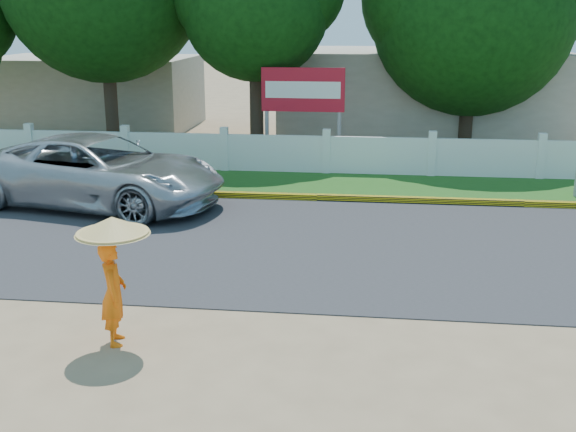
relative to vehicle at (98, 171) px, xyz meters
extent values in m
plane|color=#9E8460|center=(5.19, -6.93, -0.85)|extent=(120.00, 120.00, 0.00)
cube|color=#38383A|center=(5.19, -2.43, -0.84)|extent=(60.00, 7.00, 0.02)
cube|color=#2D601E|center=(5.19, 2.82, -0.84)|extent=(60.00, 3.50, 0.03)
cube|color=yellow|center=(5.19, 1.12, -0.77)|extent=(40.00, 0.18, 0.16)
cube|color=silver|center=(5.19, 4.27, -0.30)|extent=(40.00, 0.10, 1.10)
cube|color=#B7AD99|center=(8.19, 11.07, 0.75)|extent=(10.00, 6.00, 3.20)
cube|color=#B7AD99|center=(-4.81, 12.07, 0.55)|extent=(8.00, 5.00, 2.80)
imported|color=#B0B5B9|center=(0.00, 0.00, 0.00)|extent=(6.58, 4.06, 1.70)
imported|color=orange|center=(3.01, -7.23, -0.10)|extent=(0.50, 0.62, 1.50)
cylinder|color=gray|center=(3.06, -7.23, 0.47)|extent=(0.02, 0.02, 0.97)
cone|color=tan|center=(3.06, -7.23, 0.89)|extent=(1.02, 1.02, 0.25)
cylinder|color=gray|center=(3.29, 5.37, 0.15)|extent=(0.12, 0.12, 2.00)
cylinder|color=gray|center=(5.49, 5.37, 0.15)|extent=(0.12, 0.12, 2.00)
cube|color=#B21322|center=(4.39, 5.37, 1.45)|extent=(2.50, 0.12, 1.30)
cube|color=silver|center=(4.39, 5.31, 1.45)|extent=(2.25, 0.02, 0.49)
cylinder|color=#473828|center=(9.53, 8.05, 0.50)|extent=(0.44, 0.44, 2.70)
sphere|color=#10430F|center=(9.53, 8.05, 3.62)|extent=(6.45, 6.45, 6.45)
cylinder|color=#473828|center=(-2.39, 7.48, 1.01)|extent=(0.44, 0.44, 3.72)
cylinder|color=#473828|center=(2.73, 6.85, 0.86)|extent=(0.44, 0.44, 3.43)
sphere|color=#10430F|center=(2.73, 6.85, 3.86)|extent=(4.66, 4.66, 4.66)
camera|label=1|loc=(6.56, -16.25, 3.68)|focal=45.00mm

